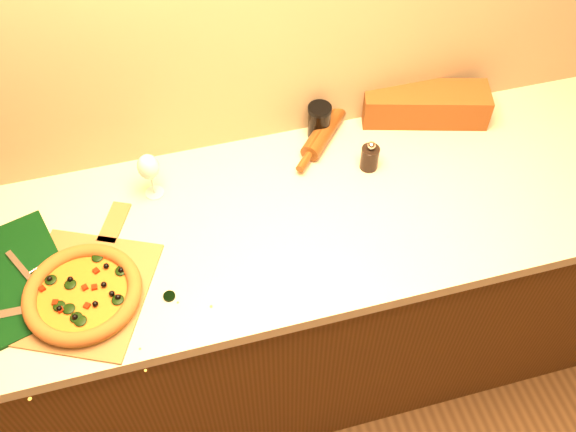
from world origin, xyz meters
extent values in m
plane|color=#9E8460|center=(0.00, 1.75, 1.35)|extent=(4.00, 0.00, 4.00)
cube|color=#472C0F|center=(0.00, 1.43, 0.43)|extent=(2.80, 0.65, 0.86)
cube|color=beige|center=(0.00, 1.43, 0.88)|extent=(2.84, 0.68, 0.04)
cube|color=olive|center=(-0.54, 1.31, 0.90)|extent=(0.44, 0.45, 0.01)
cube|color=olive|center=(-0.44, 1.52, 0.90)|extent=(0.11, 0.15, 0.01)
cylinder|color=#AC782B|center=(-0.54, 1.29, 0.91)|extent=(0.28, 0.28, 0.01)
cylinder|color=orange|center=(-0.54, 1.29, 0.92)|extent=(0.24, 0.24, 0.01)
torus|color=brown|center=(-0.54, 1.29, 0.93)|extent=(0.30, 0.30, 0.04)
ellipsoid|color=black|center=(-0.49, 1.32, 0.93)|extent=(0.03, 0.03, 0.01)
sphere|color=black|center=(-0.57, 1.28, 0.94)|extent=(0.01, 0.01, 0.01)
cube|color=maroon|center=(-0.52, 1.25, 0.93)|extent=(0.02, 0.02, 0.01)
cube|color=black|center=(-0.72, 1.40, 0.91)|extent=(0.36, 0.43, 0.01)
cube|color=silver|center=(-0.70, 1.43, 0.91)|extent=(0.07, 0.11, 0.01)
cylinder|color=silver|center=(-0.65, 1.41, 0.91)|extent=(0.04, 0.03, 0.01)
cube|color=silver|center=(-0.74, 1.30, 0.91)|extent=(0.15, 0.03, 0.00)
cylinder|color=black|center=(-0.33, 1.25, 0.90)|extent=(0.03, 0.03, 0.01)
cylinder|color=black|center=(0.31, 1.54, 0.94)|extent=(0.05, 0.05, 0.08)
sphere|color=silver|center=(0.31, 1.54, 0.99)|extent=(0.03, 0.03, 0.03)
cylinder|color=#522B0E|center=(0.24, 1.72, 0.93)|extent=(0.24, 0.26, 0.06)
cylinder|color=#522B0E|center=(0.36, 1.85, 0.93)|extent=(0.06, 0.07, 0.02)
cylinder|color=#522B0E|center=(0.13, 1.58, 0.93)|extent=(0.06, 0.07, 0.02)
cube|color=brown|center=(0.55, 1.70, 0.95)|extent=(0.41, 0.23, 0.11)
cylinder|color=silver|center=(-0.32, 1.60, 0.90)|extent=(0.05, 0.05, 0.00)
cylinder|color=silver|center=(-0.32, 1.60, 0.94)|extent=(0.01, 0.01, 0.07)
ellipsoid|color=silver|center=(-0.32, 1.60, 1.01)|extent=(0.06, 0.06, 0.08)
cylinder|color=black|center=(0.21, 1.71, 0.95)|extent=(0.07, 0.07, 0.10)
cylinder|color=black|center=(0.21, 1.71, 1.01)|extent=(0.07, 0.07, 0.01)
camera|label=1|loc=(-0.26, 0.34, 2.31)|focal=40.00mm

